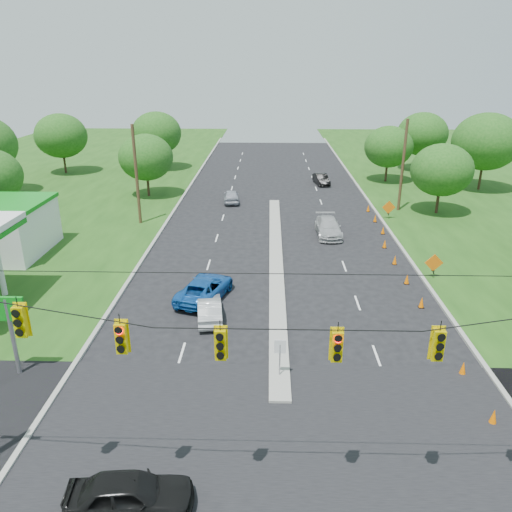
{
  "coord_description": "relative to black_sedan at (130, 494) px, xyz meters",
  "views": [
    {
      "loc": [
        -0.58,
        -14.02,
        14.01
      ],
      "look_at": [
        -1.35,
        14.72,
        2.8
      ],
      "focal_mm": 35.0,
      "sensor_mm": 36.0,
      "label": 1
    }
  ],
  "objects": [
    {
      "name": "silver_car_far",
      "position": [
        9.63,
        28.75,
        0.01
      ],
      "size": [
        2.13,
        5.07,
        1.46
      ],
      "primitive_type": "imported",
      "rotation": [
        0.0,
        0.0,
        0.02
      ],
      "color": "#B1B0B3",
      "rests_on": "ground"
    },
    {
      "name": "cone_3",
      "position": [
        13.86,
        15.19,
        -0.37
      ],
      "size": [
        0.32,
        0.32,
        0.7
      ],
      "primitive_type": "cone",
      "color": "#FF6C00",
      "rests_on": "ground"
    },
    {
      "name": "tree_10",
      "position": [
        29.07,
        45.69,
        4.86
      ],
      "size": [
        7.56,
        7.56,
        8.82
      ],
      "color": "black",
      "rests_on": "ground"
    },
    {
      "name": "median_sign",
      "position": [
        5.07,
        7.69,
        0.75
      ],
      "size": [
        0.55,
        0.06,
        2.05
      ],
      "color": "gray",
      "rests_on": "ground"
    },
    {
      "name": "cone_9",
      "position": [
        14.46,
        36.19,
        -0.37
      ],
      "size": [
        0.32,
        0.32,
        0.7
      ],
      "primitive_type": "cone",
      "color": "#FF6C00",
      "rests_on": "ground"
    },
    {
      "name": "cone_4",
      "position": [
        13.86,
        18.69,
        -0.37
      ],
      "size": [
        0.32,
        0.32,
        0.7
      ],
      "primitive_type": "cone",
      "color": "#FF6C00",
      "rests_on": "ground"
    },
    {
      "name": "median",
      "position": [
        5.07,
        22.69,
        -0.72
      ],
      "size": [
        1.0,
        34.0,
        0.18
      ],
      "primitive_type": "cube",
      "color": "gray",
      "rests_on": "ground"
    },
    {
      "name": "cone_2",
      "position": [
        13.86,
        11.69,
        -0.37
      ],
      "size": [
        0.32,
        0.32,
        0.7
      ],
      "primitive_type": "cone",
      "color": "#FF6C00",
      "rests_on": "ground"
    },
    {
      "name": "cone_6",
      "position": [
        13.86,
        25.69,
        -0.37
      ],
      "size": [
        0.32,
        0.32,
        0.7
      ],
      "primitive_type": "cone",
      "color": "#FF6C00",
      "rests_on": "ground"
    },
    {
      "name": "cone_0",
      "position": [
        13.86,
        4.69,
        -0.37
      ],
      "size": [
        0.32,
        0.32,
        0.7
      ],
      "primitive_type": "cone",
      "color": "#FF6C00",
      "rests_on": "ground"
    },
    {
      "name": "black_sedan",
      "position": [
        0.0,
        0.0,
        0.0
      ],
      "size": [
        4.36,
        2.1,
        1.44
      ],
      "primitive_type": "imported",
      "rotation": [
        0.0,
        0.0,
        1.67
      ],
      "color": "black",
      "rests_on": "ground"
    },
    {
      "name": "tree_12",
      "position": [
        19.07,
        49.69,
        3.62
      ],
      "size": [
        5.88,
        5.88,
        6.86
      ],
      "color": "black",
      "rests_on": "ground"
    },
    {
      "name": "signal_span",
      "position": [
        5.02,
        0.69,
        4.25
      ],
      "size": [
        25.6,
        0.32,
        9.0
      ],
      "color": "#422D1C",
      "rests_on": "ground"
    },
    {
      "name": "dark_car_receding",
      "position": [
        10.86,
        48.02,
        -0.07
      ],
      "size": [
        1.98,
        4.1,
        1.3
      ],
      "primitive_type": "imported",
      "rotation": [
        0.0,
        0.0,
        0.16
      ],
      "color": "black",
      "rests_on": "ground"
    },
    {
      "name": "utility_pole_far_left",
      "position": [
        -7.43,
        31.69,
        3.78
      ],
      "size": [
        0.28,
        0.28,
        9.0
      ],
      "primitive_type": "cylinder",
      "color": "#422D1C",
      "rests_on": "ground"
    },
    {
      "name": "cone_5",
      "position": [
        13.86,
        22.19,
        -0.37
      ],
      "size": [
        0.32,
        0.32,
        0.7
      ],
      "primitive_type": "cone",
      "color": "#FF6C00",
      "rests_on": "ground"
    },
    {
      "name": "tree_4",
      "position": [
        -22.93,
        53.69,
        4.24
      ],
      "size": [
        6.72,
        6.72,
        7.84
      ],
      "color": "black",
      "rests_on": "ground"
    },
    {
      "name": "silver_car_oncoming",
      "position": [
        0.47,
        39.35,
        -0.04
      ],
      "size": [
        1.99,
        4.14,
        1.36
      ],
      "primitive_type": "imported",
      "rotation": [
        0.0,
        0.0,
        3.24
      ],
      "color": "#A1A4B0",
      "rests_on": "ground"
    },
    {
      "name": "ground",
      "position": [
        5.07,
        1.69,
        -0.72
      ],
      "size": [
        160.0,
        160.0,
        0.0
      ],
      "primitive_type": "plane",
      "color": "black",
      "rests_on": "ground"
    },
    {
      "name": "curb_right",
      "position": [
        15.17,
        31.69,
        -0.72
      ],
      "size": [
        0.25,
        110.0,
        0.16
      ],
      "primitive_type": "cube",
      "color": "gray",
      "rests_on": "ground"
    },
    {
      "name": "work_sign_1",
      "position": [
        15.87,
        19.69,
        0.37
      ],
      "size": [
        1.27,
        0.58,
        1.37
      ],
      "color": "black",
      "rests_on": "ground"
    },
    {
      "name": "tree_9",
      "position": [
        21.07,
        35.69,
        3.62
      ],
      "size": [
        5.88,
        5.88,
        6.86
      ],
      "color": "black",
      "rests_on": "ground"
    },
    {
      "name": "tree_5",
      "position": [
        -8.93,
        41.69,
        3.62
      ],
      "size": [
        5.88,
        5.88,
        6.86
      ],
      "color": "black",
      "rests_on": "ground"
    },
    {
      "name": "cross_street",
      "position": [
        5.07,
        1.69,
        -0.72
      ],
      "size": [
        160.0,
        14.0,
        0.02
      ],
      "primitive_type": "cube",
      "color": "black",
      "rests_on": "ground"
    },
    {
      "name": "utility_pole_far_right",
      "position": [
        17.57,
        36.69,
        3.78
      ],
      "size": [
        0.28,
        0.28,
        9.0
      ],
      "primitive_type": "cylinder",
      "color": "#422D1C",
      "rests_on": "ground"
    },
    {
      "name": "tree_6",
      "position": [
        -10.93,
        56.69,
        4.24
      ],
      "size": [
        6.72,
        6.72,
        7.84
      ],
      "color": "black",
      "rests_on": "ground"
    },
    {
      "name": "cone_1",
      "position": [
        13.86,
        8.19,
        -0.37
      ],
      "size": [
        0.32,
        0.32,
        0.7
      ],
      "primitive_type": "cone",
      "color": "#FF6C00",
      "rests_on": "ground"
    },
    {
      "name": "tree_11",
      "position": [
        25.07,
        56.69,
        4.24
      ],
      "size": [
        6.72,
        6.72,
        7.84
      ],
      "color": "black",
      "rests_on": "ground"
    },
    {
      "name": "curb_left",
      "position": [
        -5.03,
        31.69,
        -0.72
      ],
      "size": [
        0.25,
        110.0,
        0.16
      ],
      "primitive_type": "cube",
      "color": "gray",
      "rests_on": "ground"
    },
    {
      "name": "cone_7",
      "position": [
        14.46,
        29.19,
        -0.37
      ],
      "size": [
        0.32,
        0.32,
        0.7
      ],
      "primitive_type": "cone",
      "color": "#FF6C00",
      "rests_on": "ground"
    },
    {
      "name": "white_sedan",
      "position": [
        1.1,
        13.43,
        -0.08
      ],
      "size": [
        1.88,
        4.01,
        1.27
      ],
      "primitive_type": "imported",
      "rotation": [
        0.0,
        0.0,
        3.28
      ],
      "color": "#B9B9B9",
      "rests_on": "ground"
    },
    {
      "name": "cone_8",
      "position": [
        14.46,
        32.69,
        -0.37
      ],
      "size": [
        0.32,
        0.32,
        0.7
      ],
      "primitive_type": "cone",
      "color": "#FF6C00",
      "rests_on": "ground"
    },
    {
      "name": "blue_pickup",
      "position": [
        0.5,
        16.06,
        0.0
      ],
      "size": [
        3.7,
        5.63,
        1.44
      ],
      "primitive_type": "imported",
      "rotation": [
        0.0,
        0.0,
        2.87
      ],
      "color": "#1450A5",
      "rests_on": "ground"
    },
    {
      "name": "work_sign_2",
      "position": [
        15.87,
        33.69,
        0.37
      ],
      "size": [
        1.27,
        0.58,
        1.37
      ],
      "color": "black",
      "rests_on": "ground"
    }
  ]
}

